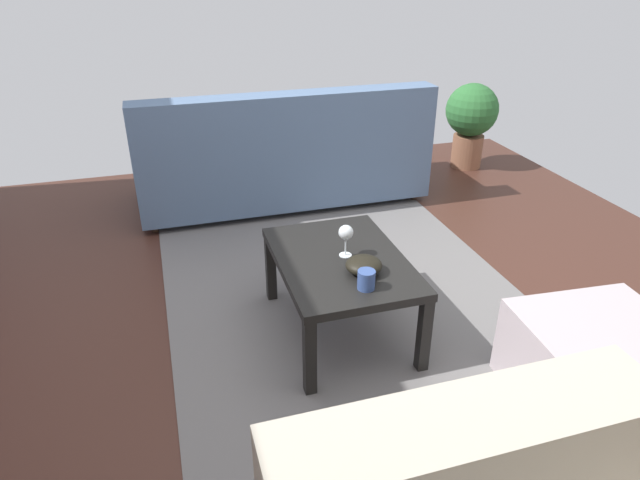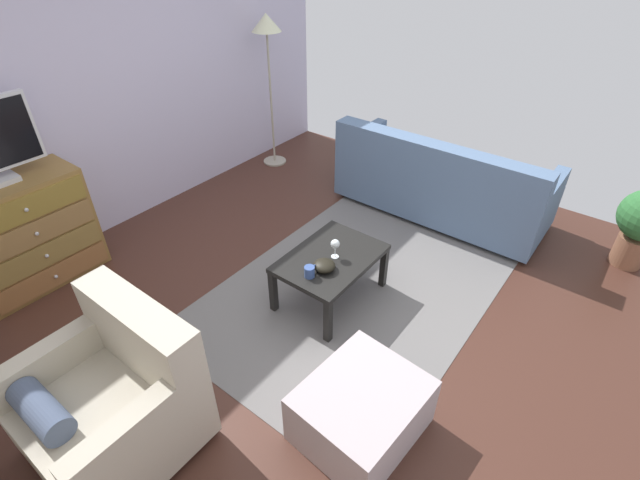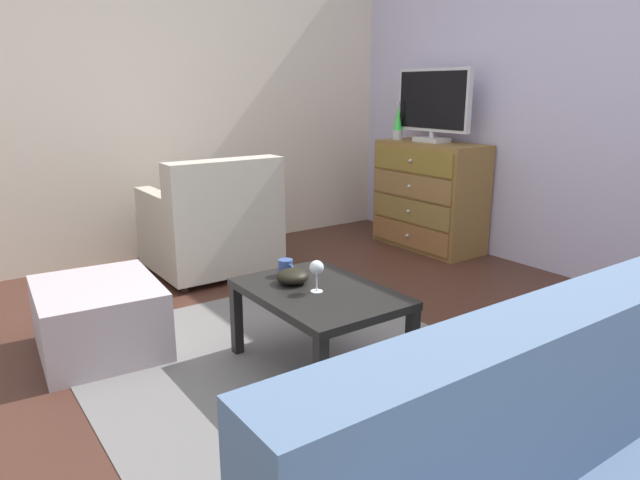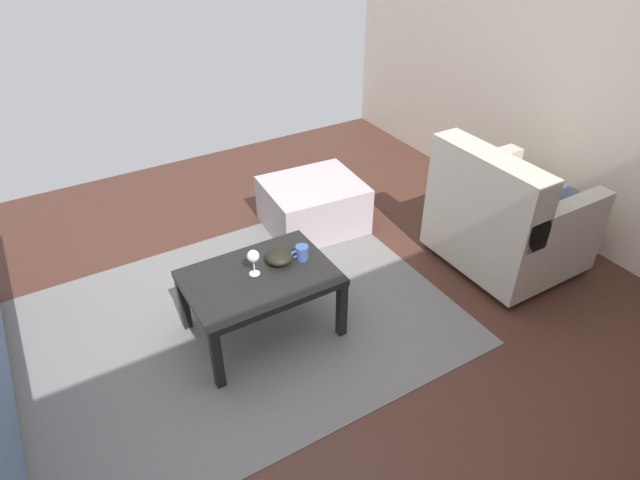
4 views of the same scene
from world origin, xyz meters
name	(u,v)px [view 1 (image 1 of 4)]	position (x,y,z in m)	size (l,w,h in m)	color
ground_plane	(329,342)	(0.00, 0.00, -0.03)	(5.32, 5.10, 0.05)	#44271E
area_rug	(353,309)	(0.20, -0.20, 0.00)	(2.60, 1.90, 0.01)	slate
coffee_table	(341,268)	(0.05, -0.07, 0.36)	(0.82, 0.58, 0.41)	black
wine_glass	(346,233)	(0.07, -0.10, 0.53)	(0.07, 0.07, 0.16)	silver
mug	(366,279)	(-0.23, -0.09, 0.46)	(0.11, 0.08, 0.08)	#36508F
bowl_decorative	(364,265)	(-0.10, -0.13, 0.45)	(0.16, 0.16, 0.07)	black
couch_large	(282,157)	(1.75, -0.19, 0.34)	(0.85, 2.08, 0.86)	#332319
ottoman	(607,376)	(-0.78, -0.91, 0.19)	(0.70, 0.60, 0.37)	#B3A4A9
potted_plant	(471,118)	(2.01, -1.90, 0.43)	(0.44, 0.44, 0.72)	brown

